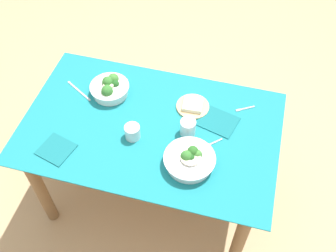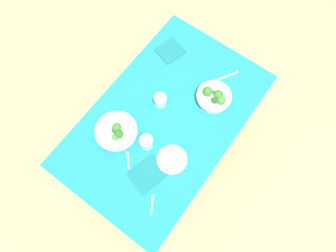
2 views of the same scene
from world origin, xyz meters
name	(u,v)px [view 2 (image 2 of 2)]	position (x,y,z in m)	size (l,w,h in m)	color
ground_plane	(166,149)	(0.00, 0.00, 0.00)	(6.00, 6.00, 0.00)	tan
dining_table	(165,125)	(0.00, 0.00, 0.60)	(1.36, 0.85, 0.72)	#197A84
broccoli_bowl_far	(214,97)	(-0.28, 0.17, 0.77)	(0.22, 0.22, 0.10)	white
broccoli_bowl_near	(117,132)	(0.25, -0.17, 0.76)	(0.25, 0.25, 0.10)	white
bread_side_plate	(172,159)	(0.19, 0.19, 0.74)	(0.18, 0.18, 0.04)	#D6B27A
water_glass_center	(160,101)	(-0.07, -0.09, 0.76)	(0.08, 0.08, 0.08)	silver
water_glass_side	(146,142)	(0.20, 0.01, 0.77)	(0.08, 0.08, 0.09)	silver
fork_by_far_bowl	(152,204)	(0.46, 0.25, 0.73)	(0.10, 0.07, 0.00)	#B7B7BC
fork_by_near_bowl	(128,159)	(0.34, -0.02, 0.73)	(0.08, 0.08, 0.00)	#B7B7BC
table_knife_left	(224,77)	(-0.46, 0.14, 0.73)	(0.21, 0.01, 0.00)	#B7B7BC
napkin_folded_upper	(170,51)	(-0.42, -0.27, 0.73)	(0.16, 0.15, 0.01)	#156870
napkin_folded_lower	(148,174)	(0.34, 0.13, 0.73)	(0.20, 0.16, 0.01)	#156870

